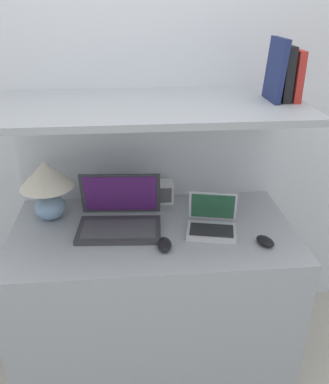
{
  "coord_description": "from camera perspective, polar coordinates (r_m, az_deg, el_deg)",
  "views": [
    {
      "loc": [
        -0.09,
        -1.25,
        1.73
      ],
      "look_at": [
        0.05,
        0.34,
        0.95
      ],
      "focal_mm": 38.0,
      "sensor_mm": 36.0,
      "label": 1
    }
  ],
  "objects": [
    {
      "name": "router_box",
      "position": [
        2.07,
        -0.48,
        -0.0
      ],
      "size": [
        0.12,
        0.08,
        0.11
      ],
      "color": "white",
      "rests_on": "desk"
    },
    {
      "name": "book_red",
      "position": [
        1.82,
        17.71,
        15.34
      ],
      "size": [
        0.03,
        0.15,
        0.2
      ],
      "color": "#A82823",
      "rests_on": "shelf"
    },
    {
      "name": "table_lamp",
      "position": [
        1.94,
        -16.2,
        1.26
      ],
      "size": [
        0.25,
        0.25,
        0.29
      ],
      "color": "#7593B2",
      "rests_on": "desk"
    },
    {
      "name": "book_black",
      "position": [
        1.81,
        16.47,
        15.67
      ],
      "size": [
        0.04,
        0.14,
        0.22
      ],
      "color": "black",
      "rests_on": "shelf"
    },
    {
      "name": "second_mouse",
      "position": [
        1.79,
        13.95,
        -6.72
      ],
      "size": [
        0.09,
        0.11,
        0.04
      ],
      "color": "black",
      "rests_on": "desk"
    },
    {
      "name": "book_navy",
      "position": [
        1.79,
        15.34,
        16.2
      ],
      "size": [
        0.04,
        0.18,
        0.25
      ],
      "color": "navy",
      "rests_on": "shelf"
    },
    {
      "name": "computer_mouse",
      "position": [
        1.72,
        -0.02,
        -7.39
      ],
      "size": [
        0.06,
        0.11,
        0.04
      ],
      "color": "black",
      "rests_on": "desk"
    },
    {
      "name": "desk",
      "position": [
        2.08,
        -1.52,
        -14.33
      ],
      "size": [
        1.29,
        0.68,
        0.77
      ],
      "color": "#999EA3",
      "rests_on": "ground_plane"
    },
    {
      "name": "back_riser",
      "position": [
        2.23,
        -2.23,
        -3.05
      ],
      "size": [
        1.29,
        0.04,
        1.3
      ],
      "color": "silver",
      "rests_on": "ground_plane"
    },
    {
      "name": "shelf",
      "position": [
        1.71,
        -2.06,
        11.91
      ],
      "size": [
        1.29,
        0.62,
        0.03
      ],
      "color": "#999EA3",
      "rests_on": "back_riser"
    },
    {
      "name": "wall_back",
      "position": [
        2.07,
        -2.57,
        11.05
      ],
      "size": [
        6.0,
        0.05,
        2.4
      ],
      "color": "silver",
      "rests_on": "ground_plane"
    },
    {
      "name": "laptop_small",
      "position": [
        1.84,
        6.67,
        -4.35
      ],
      "size": [
        0.25,
        0.23,
        0.16
      ],
      "color": "silver",
      "rests_on": "desk"
    },
    {
      "name": "laptop_large",
      "position": [
        1.86,
        -6.31,
        -3.61
      ],
      "size": [
        0.39,
        0.3,
        0.23
      ],
      "color": "#333338",
      "rests_on": "desk"
    }
  ]
}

